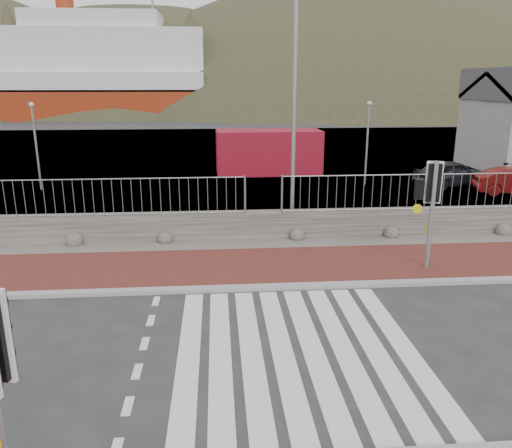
{
  "coord_description": "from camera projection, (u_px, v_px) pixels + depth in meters",
  "views": [
    {
      "loc": [
        -1.49,
        -8.55,
        5.03
      ],
      "look_at": [
        -0.57,
        3.0,
        1.72
      ],
      "focal_mm": 35.0,
      "sensor_mm": 36.0,
      "label": 1
    }
  ],
  "objects": [
    {
      "name": "ground",
      "position": [
        297.0,
        351.0,
        9.69
      ],
      "size": [
        220.0,
        220.0,
        0.0
      ],
      "primitive_type": "plane",
      "color": "#28282B",
      "rests_on": "ground"
    },
    {
      "name": "sidewalk_far",
      "position": [
        272.0,
        266.0,
        13.99
      ],
      "size": [
        40.0,
        3.0,
        0.08
      ],
      "primitive_type": "cube",
      "color": "maroon",
      "rests_on": "ground"
    },
    {
      "name": "kerb_far",
      "position": [
        279.0,
        287.0,
        12.55
      ],
      "size": [
        40.0,
        0.25,
        0.12
      ],
      "primitive_type": "cube",
      "color": "gray",
      "rests_on": "ground"
    },
    {
      "name": "zebra_crossing",
      "position": [
        298.0,
        350.0,
        9.68
      ],
      "size": [
        4.62,
        5.6,
        0.01
      ],
      "color": "silver",
      "rests_on": "ground"
    },
    {
      "name": "gravel_strip",
      "position": [
        265.0,
        244.0,
        15.91
      ],
      "size": [
        40.0,
        1.5,
        0.06
      ],
      "primitive_type": "cube",
      "color": "#59544C",
      "rests_on": "ground"
    },
    {
      "name": "stone_wall",
      "position": [
        263.0,
        225.0,
        16.56
      ],
      "size": [
        40.0,
        0.6,
        0.9
      ],
      "primitive_type": "cube",
      "color": "#47433B",
      "rests_on": "ground"
    },
    {
      "name": "railing",
      "position": [
        264.0,
        185.0,
        16.04
      ],
      "size": [
        18.07,
        0.07,
        1.22
      ],
      "color": "gray",
      "rests_on": "stone_wall"
    },
    {
      "name": "quay",
      "position": [
        237.0,
        153.0,
        36.43
      ],
      "size": [
        120.0,
        40.0,
        0.5
      ],
      "primitive_type": "cube",
      "color": "#4C4C4F",
      "rests_on": "ground"
    },
    {
      "name": "water",
      "position": [
        226.0,
        119.0,
        69.98
      ],
      "size": [
        220.0,
        50.0,
        0.05
      ],
      "primitive_type": "cube",
      "color": "#3F4C54",
      "rests_on": "ground"
    },
    {
      "name": "ferry",
      "position": [
        53.0,
        79.0,
        71.43
      ],
      "size": [
        50.0,
        16.0,
        20.0
      ],
      "color": "maroon",
      "rests_on": "ground"
    },
    {
      "name": "hills_backdrop",
      "position": [
        259.0,
        226.0,
        100.79
      ],
      "size": [
        254.0,
        90.0,
        100.0
      ],
      "color": "#2B2F1C",
      "rests_on": "ground"
    },
    {
      "name": "traffic_signal_far",
      "position": [
        432.0,
        192.0,
        13.24
      ],
      "size": [
        0.75,
        0.38,
        3.04
      ],
      "rotation": [
        0.0,
        0.0,
        2.9
      ],
      "color": "gray",
      "rests_on": "ground"
    },
    {
      "name": "streetlight",
      "position": [
        298.0,
        99.0,
        16.31
      ],
      "size": [
        1.69,
        0.23,
        7.98
      ],
      "rotation": [
        0.0,
        0.0,
        -0.02
      ],
      "color": "gray",
      "rests_on": "ground"
    },
    {
      "name": "shipping_container",
      "position": [
        268.0,
        152.0,
        28.16
      ],
      "size": [
        5.9,
        2.61,
        2.43
      ],
      "primitive_type": "cube",
      "rotation": [
        0.0,
        0.0,
        0.03
      ],
      "color": "maroon",
      "rests_on": "ground"
    },
    {
      "name": "car_a",
      "position": [
        451.0,
        173.0,
        24.72
      ],
      "size": [
        4.15,
        2.56,
        1.32
      ],
      "primitive_type": "imported",
      "rotation": [
        0.0,
        0.0,
        1.85
      ],
      "color": "black",
      "rests_on": "ground"
    }
  ]
}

